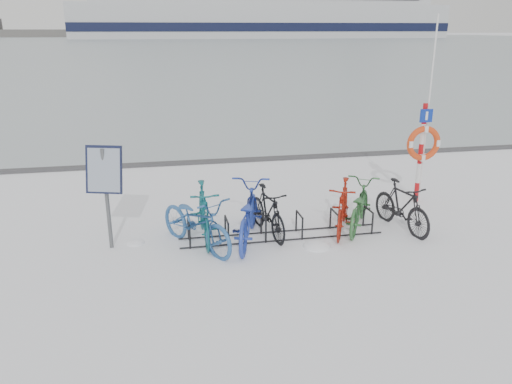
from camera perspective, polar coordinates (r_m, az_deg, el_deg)
ground at (r=9.87m, az=2.91°, el=-5.11°), size 900.00×900.00×0.00m
ice_sheet at (r=163.85m, az=-10.76°, el=16.51°), size 400.00×298.00×0.02m
quay_edge at (r=15.35m, az=-2.38°, el=3.64°), size 400.00×0.25×0.10m
bike_rack at (r=9.80m, az=2.93°, el=-4.14°), size 4.00×0.48×0.46m
info_board at (r=9.28m, az=-16.92°, el=1.78°), size 0.69×0.41×1.95m
lifebuoy_station at (r=12.01m, az=18.56°, el=5.28°), size 0.81×0.23×4.20m
cruise_ferry at (r=225.15m, az=0.52°, el=20.75°), size 156.62×29.50×51.46m
bike_0 at (r=9.29m, az=-6.84°, el=-3.19°), size 1.68×2.10×1.07m
bike_1 at (r=9.63m, az=-6.01°, el=-2.20°), size 0.53×1.87×1.12m
bike_2 at (r=9.52m, az=-0.99°, el=-2.33°), size 1.35×2.28×1.13m
bike_3 at (r=9.82m, az=1.36°, el=-2.08°), size 0.76×1.71×0.99m
bike_4 at (r=10.12m, az=9.91°, el=-1.53°), size 1.23×1.81×1.07m
bike_5 at (r=10.38m, az=11.67°, el=-1.36°), size 1.53×1.94×0.98m
bike_6 at (r=10.49m, az=16.34°, el=-1.40°), size 0.83×1.77×1.03m
snow_drifts at (r=10.08m, az=5.95°, el=-4.67°), size 6.05×1.79×0.18m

